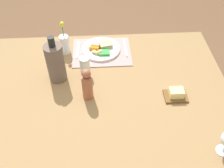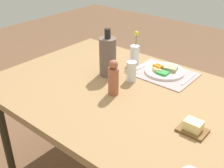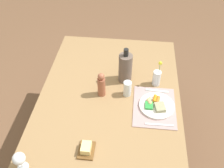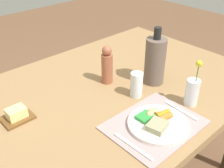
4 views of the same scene
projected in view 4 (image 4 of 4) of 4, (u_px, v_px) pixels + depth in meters
The scene contains 10 objects.
dining_table at pixel (110, 98), 1.42m from camera, with size 1.59×1.07×0.76m.
placemat at pixel (154, 125), 1.15m from camera, with size 0.39×0.31×0.01m, color #AC8F8D.
dinner_plate at pixel (158, 123), 1.13m from camera, with size 0.26×0.26×0.04m.
fork at pixel (133, 146), 1.03m from camera, with size 0.01×0.19×0.01m, color silver.
knife at pixel (181, 110), 1.22m from camera, with size 0.02×0.18×0.01m, color silver.
pepper_mill at pixel (107, 66), 1.40m from camera, with size 0.06×0.06×0.21m.
butter_dish at pixel (17, 115), 1.17m from camera, with size 0.13×0.10×0.06m.
cooler_bottle at pixel (155, 61), 1.39m from camera, with size 0.11×0.11×0.30m.
flower_vase at pixel (192, 90), 1.24m from camera, with size 0.06×0.06×0.23m.
water_tumbler at pixel (136, 86), 1.31m from camera, with size 0.06×0.06×0.13m.
Camera 4 is at (-0.78, -0.87, 1.51)m, focal length 43.47 mm.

